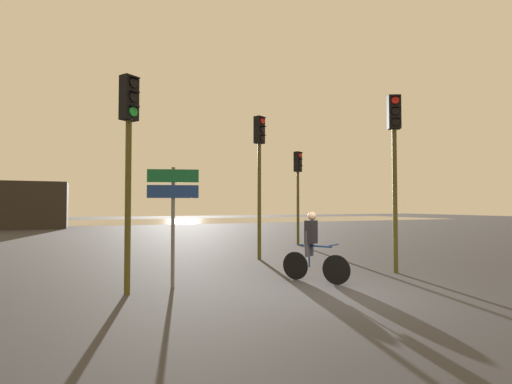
{
  "coord_description": "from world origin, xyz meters",
  "views": [
    {
      "loc": [
        -4.61,
        -6.73,
        1.77
      ],
      "look_at": [
        0.5,
        5.0,
        2.2
      ],
      "focal_mm": 28.0,
      "sensor_mm": 36.0,
      "label": 1
    }
  ],
  "objects": [
    {
      "name": "traffic_light_near_left",
      "position": [
        -3.77,
        1.61,
        3.05
      ],
      "size": [
        0.4,
        0.42,
        4.38
      ],
      "rotation": [
        0.0,
        0.0,
        3.73
      ],
      "color": "#4C4719",
      "rests_on": "ground"
    },
    {
      "name": "direction_sign_post",
      "position": [
        -2.81,
        1.9,
        1.79
      ],
      "size": [
        1.06,
        0.35,
        2.6
      ],
      "rotation": [
        0.0,
        0.0,
        2.84
      ],
      "color": "slate",
      "rests_on": "ground"
    },
    {
      "name": "traffic_light_center",
      "position": [
        0.74,
        5.28,
        3.27
      ],
      "size": [
        0.39,
        0.41,
        4.72
      ],
      "rotation": [
        0.0,
        0.0,
        3.62
      ],
      "color": "#4C4719",
      "rests_on": "ground"
    },
    {
      "name": "ground_plane",
      "position": [
        0.0,
        0.0,
        0.0
      ],
      "size": [
        120.0,
        120.0,
        0.0
      ],
      "primitive_type": "plane",
      "color": "#333338"
    },
    {
      "name": "traffic_light_far_right",
      "position": [
        4.24,
        8.87,
        2.92
      ],
      "size": [
        0.39,
        0.41,
        4.18
      ],
      "rotation": [
        0.0,
        0.0,
        3.56
      ],
      "color": "#4C4719",
      "rests_on": "ground"
    },
    {
      "name": "cyclist",
      "position": [
        0.31,
        1.28,
        0.82
      ],
      "size": [
        0.92,
        1.48,
        1.62
      ],
      "rotation": [
        0.0,
        0.0,
        -2.6
      ],
      "color": "black",
      "rests_on": "ground"
    },
    {
      "name": "traffic_light_near_right",
      "position": [
        2.97,
        1.46,
        3.25
      ],
      "size": [
        0.39,
        0.41,
        4.7
      ],
      "rotation": [
        0.0,
        0.0,
        2.66
      ],
      "color": "#4C4719",
      "rests_on": "ground"
    },
    {
      "name": "water_strip",
      "position": [
        0.0,
        38.48,
        0.0
      ],
      "size": [
        80.0,
        16.0,
        0.01
      ],
      "primitive_type": "cube",
      "color": "gray",
      "rests_on": "ground"
    }
  ]
}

